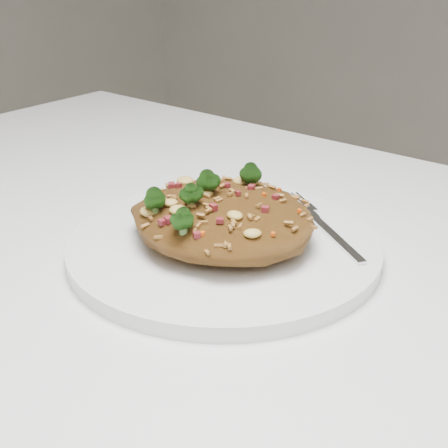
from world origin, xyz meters
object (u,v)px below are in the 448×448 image
(dining_table, at_px, (207,355))
(fork, at_px, (325,228))
(plate, at_px, (224,246))
(fried_rice, at_px, (223,211))

(dining_table, height_order, fork, fork)
(plate, relative_size, fork, 1.99)
(plate, height_order, fried_rice, fried_rice)
(dining_table, relative_size, fried_rice, 7.00)
(fried_rice, relative_size, fork, 1.20)
(plate, bearing_deg, fried_rice, -123.51)
(fried_rice, bearing_deg, fork, 50.89)
(plate, relative_size, fried_rice, 1.66)
(plate, xyz_separation_m, fried_rice, (-0.00, -0.00, 0.04))
(fried_rice, xyz_separation_m, fork, (0.06, 0.08, -0.03))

